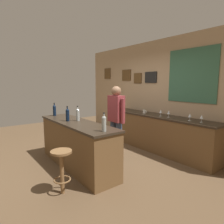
{
  "coord_description": "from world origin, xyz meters",
  "views": [
    {
      "loc": [
        3.44,
        -2.15,
        1.68
      ],
      "look_at": [
        0.06,
        0.45,
        1.05
      ],
      "focal_mm": 31.36,
      "sensor_mm": 36.0,
      "label": 1
    }
  ],
  "objects_px": {
    "wine_bottle_d": "(104,123)",
    "wine_glass_c": "(169,113)",
    "wine_bottle_b": "(68,114)",
    "wine_glass_a": "(124,106)",
    "coffee_mug": "(145,111)",
    "wine_glass_e": "(202,117)",
    "wine_glass_d": "(190,116)",
    "bar_stool": "(62,165)",
    "wine_bottle_c": "(78,114)",
    "bartender": "(116,118)",
    "wine_bottle_a": "(54,110)",
    "wine_glass_b": "(161,112)"
  },
  "relations": [
    {
      "from": "wine_bottle_b",
      "to": "wine_bottle_d",
      "type": "distance_m",
      "value": 1.15
    },
    {
      "from": "wine_glass_d",
      "to": "coffee_mug",
      "type": "xyz_separation_m",
      "value": [
        -1.29,
        0.01,
        -0.06
      ]
    },
    {
      "from": "wine_bottle_d",
      "to": "wine_glass_d",
      "type": "distance_m",
      "value": 2.02
    },
    {
      "from": "wine_bottle_a",
      "to": "wine_bottle_b",
      "type": "bearing_deg",
      "value": -2.93
    },
    {
      "from": "bar_stool",
      "to": "wine_glass_e",
      "type": "height_order",
      "value": "wine_glass_e"
    },
    {
      "from": "wine_bottle_a",
      "to": "wine_bottle_b",
      "type": "height_order",
      "value": "same"
    },
    {
      "from": "wine_bottle_c",
      "to": "wine_glass_c",
      "type": "relative_size",
      "value": 1.97
    },
    {
      "from": "coffee_mug",
      "to": "wine_glass_c",
      "type": "bearing_deg",
      "value": -0.81
    },
    {
      "from": "wine_bottle_c",
      "to": "coffee_mug",
      "type": "bearing_deg",
      "value": 88.73
    },
    {
      "from": "wine_glass_a",
      "to": "wine_glass_e",
      "type": "height_order",
      "value": "same"
    },
    {
      "from": "wine_bottle_a",
      "to": "wine_glass_a",
      "type": "xyz_separation_m",
      "value": [
        0.17,
        2.02,
        -0.05
      ]
    },
    {
      "from": "wine_bottle_c",
      "to": "wine_bottle_d",
      "type": "distance_m",
      "value": 1.05
    },
    {
      "from": "wine_glass_c",
      "to": "wine_glass_d",
      "type": "distance_m",
      "value": 0.53
    },
    {
      "from": "wine_glass_b",
      "to": "wine_bottle_d",
      "type": "bearing_deg",
      "value": -77.01
    },
    {
      "from": "bar_stool",
      "to": "wine_bottle_c",
      "type": "relative_size",
      "value": 2.22
    },
    {
      "from": "bartender",
      "to": "wine_bottle_c",
      "type": "bearing_deg",
      "value": -110.55
    },
    {
      "from": "wine_bottle_b",
      "to": "wine_glass_a",
      "type": "distance_m",
      "value": 2.16
    },
    {
      "from": "bar_stool",
      "to": "wine_glass_c",
      "type": "xyz_separation_m",
      "value": [
        -0.04,
        2.64,
        0.55
      ]
    },
    {
      "from": "wine_glass_c",
      "to": "wine_glass_a",
      "type": "bearing_deg",
      "value": -179.1
    },
    {
      "from": "wine_bottle_d",
      "to": "wine_glass_c",
      "type": "distance_m",
      "value": 2.01
    },
    {
      "from": "wine_bottle_a",
      "to": "wine_glass_d",
      "type": "height_order",
      "value": "wine_bottle_a"
    },
    {
      "from": "wine_glass_c",
      "to": "wine_bottle_a",
      "type": "bearing_deg",
      "value": -129.86
    },
    {
      "from": "wine_glass_a",
      "to": "wine_glass_c",
      "type": "height_order",
      "value": "same"
    },
    {
      "from": "bartender",
      "to": "wine_glass_b",
      "type": "height_order",
      "value": "bartender"
    },
    {
      "from": "bartender",
      "to": "wine_bottle_a",
      "type": "relative_size",
      "value": 5.29
    },
    {
      "from": "wine_glass_c",
      "to": "coffee_mug",
      "type": "height_order",
      "value": "wine_glass_c"
    },
    {
      "from": "wine_glass_b",
      "to": "wine_bottle_c",
      "type": "bearing_deg",
      "value": -107.56
    },
    {
      "from": "wine_bottle_a",
      "to": "coffee_mug",
      "type": "distance_m",
      "value": 2.26
    },
    {
      "from": "wine_bottle_a",
      "to": "wine_glass_b",
      "type": "relative_size",
      "value": 1.97
    },
    {
      "from": "wine_bottle_b",
      "to": "wine_glass_c",
      "type": "relative_size",
      "value": 1.97
    },
    {
      "from": "wine_glass_c",
      "to": "bartender",
      "type": "bearing_deg",
      "value": -114.32
    },
    {
      "from": "wine_bottle_b",
      "to": "bar_stool",
      "type": "bearing_deg",
      "value": -30.33
    },
    {
      "from": "bartender",
      "to": "wine_bottle_d",
      "type": "relative_size",
      "value": 5.29
    },
    {
      "from": "wine_glass_b",
      "to": "wine_glass_d",
      "type": "distance_m",
      "value": 0.74
    },
    {
      "from": "wine_bottle_b",
      "to": "wine_glass_c",
      "type": "bearing_deg",
      "value": 66.56
    },
    {
      "from": "wine_bottle_c",
      "to": "wine_glass_a",
      "type": "height_order",
      "value": "wine_bottle_c"
    },
    {
      "from": "bartender",
      "to": "wine_glass_e",
      "type": "bearing_deg",
      "value": 42.04
    },
    {
      "from": "wine_glass_d",
      "to": "bar_stool",
      "type": "bearing_deg",
      "value": -100.53
    },
    {
      "from": "bar_stool",
      "to": "wine_glass_d",
      "type": "xyz_separation_m",
      "value": [
        0.49,
        2.64,
        0.55
      ]
    },
    {
      "from": "wine_glass_e",
      "to": "wine_bottle_c",
      "type": "bearing_deg",
      "value": -129.24
    },
    {
      "from": "wine_bottle_b",
      "to": "wine_glass_b",
      "type": "distance_m",
      "value": 2.17
    },
    {
      "from": "bar_stool",
      "to": "wine_bottle_b",
      "type": "distance_m",
      "value": 1.25
    },
    {
      "from": "wine_glass_a",
      "to": "wine_glass_d",
      "type": "bearing_deg",
      "value": 0.68
    },
    {
      "from": "wine_glass_d",
      "to": "wine_glass_e",
      "type": "bearing_deg",
      "value": 4.99
    },
    {
      "from": "wine_bottle_b",
      "to": "coffee_mug",
      "type": "distance_m",
      "value": 2.1
    },
    {
      "from": "wine_glass_b",
      "to": "wine_glass_e",
      "type": "distance_m",
      "value": 0.98
    },
    {
      "from": "wine_bottle_c",
      "to": "wine_glass_e",
      "type": "bearing_deg",
      "value": 50.76
    },
    {
      "from": "wine_bottle_b",
      "to": "wine_glass_c",
      "type": "height_order",
      "value": "wine_bottle_b"
    },
    {
      "from": "wine_glass_a",
      "to": "wine_glass_d",
      "type": "height_order",
      "value": "same"
    },
    {
      "from": "wine_bottle_d",
      "to": "coffee_mug",
      "type": "bearing_deg",
      "value": 116.65
    }
  ]
}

